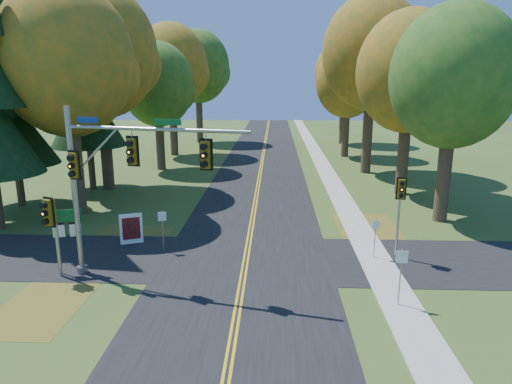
{
  "coord_description": "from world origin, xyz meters",
  "views": [
    {
      "loc": [
        1.34,
        -18.54,
        8.39
      ],
      "look_at": [
        0.46,
        2.54,
        3.2
      ],
      "focal_mm": 32.0,
      "sensor_mm": 36.0,
      "label": 1
    }
  ],
  "objects_px": {
    "traffic_mast": "(113,172)",
    "route_sign_cluster": "(67,227)",
    "info_kiosk": "(131,229)",
    "east_signal_pole": "(400,198)"
  },
  "relations": [
    {
      "from": "traffic_mast",
      "to": "route_sign_cluster",
      "type": "xyz_separation_m",
      "value": [
        -2.49,
        0.62,
        -2.64
      ]
    },
    {
      "from": "route_sign_cluster",
      "to": "info_kiosk",
      "type": "xyz_separation_m",
      "value": [
        1.63,
        3.71,
        -1.29
      ]
    },
    {
      "from": "traffic_mast",
      "to": "east_signal_pole",
      "type": "distance_m",
      "value": 12.91
    },
    {
      "from": "east_signal_pole",
      "to": "info_kiosk",
      "type": "distance_m",
      "value": 13.65
    },
    {
      "from": "east_signal_pole",
      "to": "info_kiosk",
      "type": "height_order",
      "value": "east_signal_pole"
    },
    {
      "from": "traffic_mast",
      "to": "info_kiosk",
      "type": "height_order",
      "value": "traffic_mast"
    },
    {
      "from": "east_signal_pole",
      "to": "route_sign_cluster",
      "type": "distance_m",
      "value": 15.17
    },
    {
      "from": "traffic_mast",
      "to": "east_signal_pole",
      "type": "bearing_deg",
      "value": 25.67
    },
    {
      "from": "east_signal_pole",
      "to": "route_sign_cluster",
      "type": "bearing_deg",
      "value": -163.31
    },
    {
      "from": "route_sign_cluster",
      "to": "info_kiosk",
      "type": "distance_m",
      "value": 4.25
    }
  ]
}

